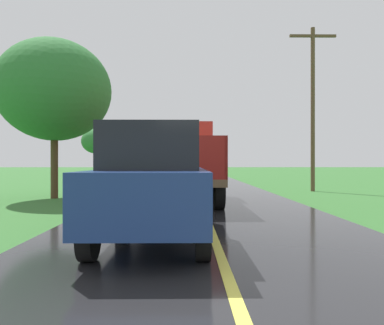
{
  "coord_description": "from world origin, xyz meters",
  "views": [
    {
      "loc": [
        -0.47,
        -0.58,
        1.42
      ],
      "look_at": [
        -0.28,
        15.01,
        1.4
      ],
      "focal_mm": 33.58,
      "sensor_mm": 36.0,
      "label": 1
    }
  ],
  "objects_px": {
    "banana_truck_near": "(184,161)",
    "utility_pole_roadside": "(313,103)",
    "roadside_tree_mid_right": "(54,90)",
    "banana_truck_far": "(183,161)",
    "roadside_tree_near_left": "(95,141)",
    "following_car": "(154,183)"
  },
  "relations": [
    {
      "from": "banana_truck_near",
      "to": "roadside_tree_near_left",
      "type": "bearing_deg",
      "value": 112.38
    },
    {
      "from": "roadside_tree_near_left",
      "to": "following_car",
      "type": "distance_m",
      "value": 27.71
    },
    {
      "from": "banana_truck_near",
      "to": "following_car",
      "type": "bearing_deg",
      "value": -93.76
    },
    {
      "from": "banana_truck_near",
      "to": "utility_pole_roadside",
      "type": "xyz_separation_m",
      "value": [
        6.22,
        4.77,
        2.84
      ]
    },
    {
      "from": "utility_pole_roadside",
      "to": "roadside_tree_mid_right",
      "type": "distance_m",
      "value": 11.76
    },
    {
      "from": "roadside_tree_mid_right",
      "to": "following_car",
      "type": "relative_size",
      "value": 1.51
    },
    {
      "from": "banana_truck_near",
      "to": "utility_pole_roadside",
      "type": "distance_m",
      "value": 8.34
    },
    {
      "from": "banana_truck_near",
      "to": "roadside_tree_mid_right",
      "type": "distance_m",
      "value": 5.99
    },
    {
      "from": "following_car",
      "to": "roadside_tree_mid_right",
      "type": "bearing_deg",
      "value": 120.1
    },
    {
      "from": "banana_truck_near",
      "to": "utility_pole_roadside",
      "type": "height_order",
      "value": "utility_pole_roadside"
    },
    {
      "from": "banana_truck_far",
      "to": "roadside_tree_near_left",
      "type": "relative_size",
      "value": 1.31
    },
    {
      "from": "banana_truck_near",
      "to": "roadside_tree_mid_right",
      "type": "relative_size",
      "value": 0.94
    },
    {
      "from": "banana_truck_near",
      "to": "roadside_tree_mid_right",
      "type": "xyz_separation_m",
      "value": [
        -5.09,
        1.54,
        2.76
      ]
    },
    {
      "from": "following_car",
      "to": "banana_truck_near",
      "type": "bearing_deg",
      "value": 86.24
    },
    {
      "from": "banana_truck_near",
      "to": "banana_truck_far",
      "type": "height_order",
      "value": "same"
    },
    {
      "from": "utility_pole_roadside",
      "to": "roadside_tree_near_left",
      "type": "distance_m",
      "value": 21.01
    },
    {
      "from": "banana_truck_near",
      "to": "following_car",
      "type": "distance_m",
      "value": 6.53
    },
    {
      "from": "roadside_tree_near_left",
      "to": "following_car",
      "type": "height_order",
      "value": "roadside_tree_near_left"
    },
    {
      "from": "banana_truck_near",
      "to": "roadside_tree_near_left",
      "type": "height_order",
      "value": "roadside_tree_near_left"
    },
    {
      "from": "roadside_tree_mid_right",
      "to": "following_car",
      "type": "bearing_deg",
      "value": -59.9
    },
    {
      "from": "banana_truck_far",
      "to": "utility_pole_roadside",
      "type": "height_order",
      "value": "utility_pole_roadside"
    },
    {
      "from": "banana_truck_far",
      "to": "following_car",
      "type": "relative_size",
      "value": 1.42
    }
  ]
}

